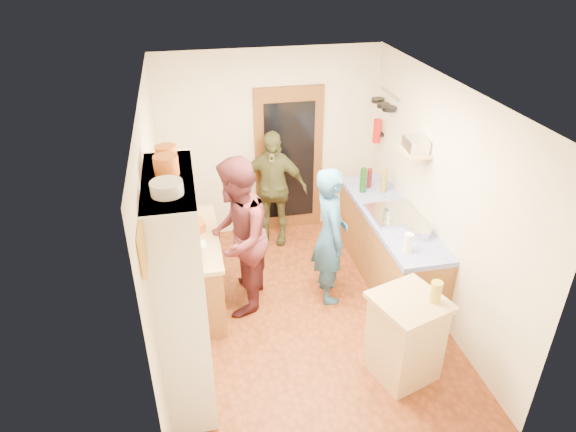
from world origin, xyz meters
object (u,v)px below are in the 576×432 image
object	(u,v)px
island_base	(405,339)
person_back	(273,188)
right_counter_base	(388,247)
person_hob	(333,237)
hutch_body	(182,293)
person_left	(241,236)

from	to	relation	value
island_base	person_back	xyz separation A→B (m)	(-0.79, 2.73, 0.38)
right_counter_base	person_hob	bearing A→B (deg)	-161.81
hutch_body	right_counter_base	size ratio (longest dim) A/B	1.00
hutch_body	person_hob	distance (m)	2.01
right_counter_base	person_back	size ratio (longest dim) A/B	1.35
hutch_body	island_base	bearing A→B (deg)	-8.03
island_base	right_counter_base	bearing A→B (deg)	74.04
island_base	person_left	xyz separation A→B (m)	(-1.39, 1.41, 0.50)
right_counter_base	hutch_body	bearing A→B (deg)	-152.53
person_hob	right_counter_base	bearing A→B (deg)	-68.96
right_counter_base	person_left	bearing A→B (deg)	-174.46
island_base	person_left	world-z (taller)	person_left
hutch_body	island_base	world-z (taller)	hutch_body
hutch_body	right_counter_base	xyz separation A→B (m)	(2.50, 1.30, -0.68)
right_counter_base	person_left	size ratio (longest dim) A/B	1.19
person_hob	person_left	xyz separation A→B (m)	(-1.04, 0.08, 0.09)
person_hob	island_base	bearing A→B (deg)	-162.49
person_left	person_back	size ratio (longest dim) A/B	1.14
hutch_body	person_back	distance (m)	2.76
island_base	person_hob	size ratio (longest dim) A/B	0.51
person_hob	person_back	bearing A→B (deg)	20.33
person_back	island_base	bearing A→B (deg)	-55.80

